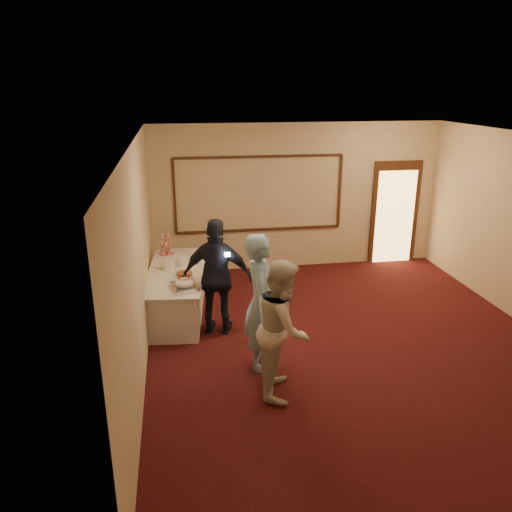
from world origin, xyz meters
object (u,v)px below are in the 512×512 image
at_px(buffet_table, 177,291).
at_px(cupcake_stand, 166,246).
at_px(plate_stack_a, 168,265).
at_px(man, 261,302).
at_px(tart, 184,274).
at_px(plate_stack_b, 184,261).
at_px(guest, 218,277).
at_px(woman, 283,328).
at_px(pavlova_tray, 185,284).

bearing_deg(buffet_table, cupcake_stand, 99.91).
relative_size(plate_stack_a, man, 0.11).
bearing_deg(tart, man, -58.59).
height_order(plate_stack_b, tart, plate_stack_b).
relative_size(tart, guest, 0.16).
distance_m(cupcake_stand, guest, 1.88).
bearing_deg(cupcake_stand, plate_stack_b, -65.74).
bearing_deg(buffet_table, tart, -63.79).
distance_m(buffet_table, man, 2.26).
xyz_separation_m(cupcake_stand, guest, (0.79, -1.71, 0.00)).
xyz_separation_m(buffet_table, woman, (1.27, -2.51, 0.49)).
distance_m(pavlova_tray, plate_stack_b, 1.08).
height_order(buffet_table, woman, woman).
relative_size(cupcake_stand, plate_stack_a, 2.06).
xyz_separation_m(man, guest, (-0.49, 1.07, -0.03)).
xyz_separation_m(plate_stack_b, woman, (1.14, -2.76, 0.03)).
height_order(cupcake_stand, plate_stack_b, cupcake_stand).
bearing_deg(pavlova_tray, man, -46.57).
xyz_separation_m(buffet_table, plate_stack_b, (0.14, 0.25, 0.46)).
bearing_deg(guest, tart, -31.67).
xyz_separation_m(plate_stack_a, guest, (0.75, -0.87, 0.07)).
relative_size(pavlova_tray, woman, 0.30).
bearing_deg(man, plate_stack_b, 35.73).
relative_size(cupcake_stand, man, 0.22).
bearing_deg(cupcake_stand, guest, -65.36).
height_order(buffet_table, pavlova_tray, pavlova_tray).
height_order(tart, guest, guest).
bearing_deg(plate_stack_b, plate_stack_a, -143.21).
distance_m(buffet_table, plate_stack_b, 0.54).
distance_m(plate_stack_b, tart, 0.53).
height_order(cupcake_stand, woman, woman).
height_order(pavlova_tray, plate_stack_a, pavlova_tray).
bearing_deg(pavlova_tray, plate_stack_a, 105.18).
xyz_separation_m(pavlova_tray, cupcake_stand, (-0.28, 1.74, 0.07)).
bearing_deg(pavlova_tray, cupcake_stand, 99.18).
bearing_deg(cupcake_stand, pavlova_tray, -80.82).
height_order(buffet_table, man, man).
height_order(plate_stack_a, tart, plate_stack_a).
xyz_separation_m(man, woman, (0.16, -0.63, -0.07)).
distance_m(woman, guest, 1.82).
distance_m(man, guest, 1.18).
distance_m(plate_stack_a, tart, 0.42).
height_order(cupcake_stand, guest, guest).
xyz_separation_m(buffet_table, tart, (0.13, -0.27, 0.41)).
relative_size(buffet_table, plate_stack_a, 12.31).
bearing_deg(man, buffet_table, 41.74).
relative_size(pavlova_tray, plate_stack_a, 2.62).
xyz_separation_m(pavlova_tray, plate_stack_b, (0.01, 1.08, -0.00)).
xyz_separation_m(cupcake_stand, plate_stack_b, (0.29, -0.65, -0.07)).
xyz_separation_m(cupcake_stand, man, (1.27, -2.78, 0.03)).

